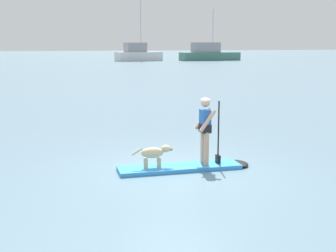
{
  "coord_description": "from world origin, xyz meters",
  "views": [
    {
      "loc": [
        -3.2,
        -10.0,
        3.0
      ],
      "look_at": [
        0.0,
        1.0,
        0.9
      ],
      "focal_mm": 47.92,
      "sensor_mm": 36.0,
      "label": 1
    }
  ],
  "objects_px": {
    "person_paddler": "(206,126)",
    "moored_boat_far_starboard": "(209,54)",
    "paddleboard": "(188,167)",
    "moored_boat_far_port": "(138,54)",
    "dog": "(154,153)"
  },
  "relations": [
    {
      "from": "person_paddler",
      "to": "moored_boat_far_starboard",
      "type": "distance_m",
      "value": 73.78
    },
    {
      "from": "paddleboard",
      "to": "moored_boat_far_starboard",
      "type": "relative_size",
      "value": 0.29
    },
    {
      "from": "moored_boat_far_port",
      "to": "moored_boat_far_starboard",
      "type": "distance_m",
      "value": 13.24
    },
    {
      "from": "moored_boat_far_starboard",
      "to": "paddleboard",
      "type": "bearing_deg",
      "value": -111.66
    },
    {
      "from": "person_paddler",
      "to": "paddleboard",
      "type": "bearing_deg",
      "value": 178.17
    },
    {
      "from": "dog",
      "to": "moored_boat_far_port",
      "type": "height_order",
      "value": "moored_boat_far_port"
    },
    {
      "from": "moored_boat_far_starboard",
      "to": "moored_boat_far_port",
      "type": "bearing_deg",
      "value": 175.91
    },
    {
      "from": "paddleboard",
      "to": "dog",
      "type": "relative_size",
      "value": 3.26
    },
    {
      "from": "paddleboard",
      "to": "person_paddler",
      "type": "bearing_deg",
      "value": -1.83
    },
    {
      "from": "dog",
      "to": "paddleboard",
      "type": "bearing_deg",
      "value": -1.83
    },
    {
      "from": "person_paddler",
      "to": "moored_boat_far_starboard",
      "type": "height_order",
      "value": "moored_boat_far_starboard"
    },
    {
      "from": "paddleboard",
      "to": "person_paddler",
      "type": "distance_m",
      "value": 1.08
    },
    {
      "from": "moored_boat_far_port",
      "to": "moored_boat_far_starboard",
      "type": "height_order",
      "value": "moored_boat_far_port"
    },
    {
      "from": "dog",
      "to": "moored_boat_far_starboard",
      "type": "bearing_deg",
      "value": 67.73
    },
    {
      "from": "paddleboard",
      "to": "dog",
      "type": "height_order",
      "value": "dog"
    }
  ]
}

